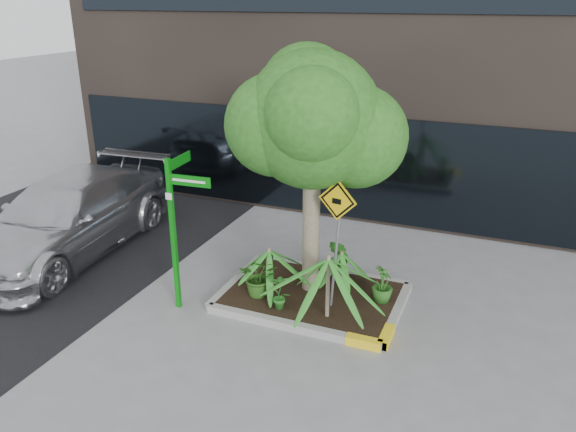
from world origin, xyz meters
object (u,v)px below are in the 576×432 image
at_px(parked_car, 68,216).
at_px(cattle_sign, 337,222).
at_px(street_sign_post, 176,218).
at_px(tree, 313,120).

relative_size(parked_car, cattle_sign, 2.46).
distance_m(street_sign_post, cattle_sign, 2.79).
bearing_deg(cattle_sign, street_sign_post, -150.59).
xyz_separation_m(tree, parked_car, (-5.62, -0.18, -2.55)).
bearing_deg(tree, cattle_sign, -33.13).
distance_m(tree, street_sign_post, 2.91).
bearing_deg(tree, parked_car, -178.13).
distance_m(tree, cattle_sign, 1.80).
bearing_deg(street_sign_post, cattle_sign, 15.39).
height_order(parked_car, cattle_sign, cattle_sign).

